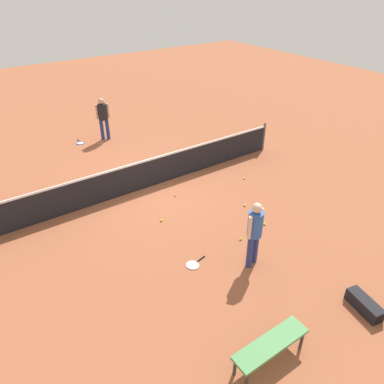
% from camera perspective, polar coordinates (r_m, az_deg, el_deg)
% --- Properties ---
extents(ground_plane, '(40.00, 40.00, 0.00)m').
position_cam_1_polar(ground_plane, '(11.84, -6.79, 0.79)').
color(ground_plane, '#9E5638').
extents(court_net, '(10.09, 0.09, 1.07)m').
position_cam_1_polar(court_net, '(11.59, -6.95, 2.92)').
color(court_net, '#4C4C51').
rests_on(court_net, ground_plane).
extents(player_near_side, '(0.53, 0.41, 1.70)m').
position_cam_1_polar(player_near_side, '(8.35, 9.70, -5.76)').
color(player_near_side, navy).
rests_on(player_near_side, ground_plane).
extents(player_far_side, '(0.52, 0.43, 1.70)m').
position_cam_1_polar(player_far_side, '(15.21, -13.65, 11.46)').
color(player_far_side, navy).
rests_on(player_far_side, ground_plane).
extents(tennis_racket_near_player, '(0.60, 0.37, 0.03)m').
position_cam_1_polar(tennis_racket_near_player, '(8.84, 0.22, -11.17)').
color(tennis_racket_near_player, white).
rests_on(tennis_racket_near_player, ground_plane).
extents(tennis_racket_far_player, '(0.34, 0.59, 0.03)m').
position_cam_1_polar(tennis_racket_far_player, '(15.46, -16.96, 7.31)').
color(tennis_racket_far_player, blue).
rests_on(tennis_racket_far_player, ground_plane).
extents(tennis_ball_near_player, '(0.07, 0.07, 0.07)m').
position_cam_1_polar(tennis_ball_near_player, '(10.23, 11.20, -4.88)').
color(tennis_ball_near_player, '#C6E033').
rests_on(tennis_ball_near_player, ground_plane).
extents(tennis_ball_by_net, '(0.07, 0.07, 0.07)m').
position_cam_1_polar(tennis_ball_by_net, '(10.91, 8.17, -2.03)').
color(tennis_ball_by_net, '#C6E033').
rests_on(tennis_ball_by_net, ground_plane).
extents(tennis_ball_midcourt, '(0.07, 0.07, 0.07)m').
position_cam_1_polar(tennis_ball_midcourt, '(12.31, 8.08, 2.14)').
color(tennis_ball_midcourt, '#C6E033').
rests_on(tennis_ball_midcourt, ground_plane).
extents(tennis_ball_baseline, '(0.07, 0.07, 0.07)m').
position_cam_1_polar(tennis_ball_baseline, '(10.21, -4.77, -4.39)').
color(tennis_ball_baseline, '#C6E033').
rests_on(tennis_ball_baseline, ground_plane).
extents(tennis_ball_stray_left, '(0.07, 0.07, 0.07)m').
position_cam_1_polar(tennis_ball_stray_left, '(11.28, -2.56, -0.49)').
color(tennis_ball_stray_left, '#C6E033').
rests_on(tennis_ball_stray_left, ground_plane).
extents(tennis_ball_stray_right, '(0.07, 0.07, 0.07)m').
position_cam_1_polar(tennis_ball_stray_right, '(9.61, 7.58, -7.23)').
color(tennis_ball_stray_right, '#C6E033').
rests_on(tennis_ball_stray_right, ground_plane).
extents(courtside_bench, '(1.50, 0.41, 0.48)m').
position_cam_1_polar(courtside_bench, '(7.02, 12.12, -22.22)').
color(courtside_bench, '#4C8C4C').
rests_on(courtside_bench, ground_plane).
extents(equipment_bag, '(0.44, 0.84, 0.28)m').
position_cam_1_polar(equipment_bag, '(8.55, 25.34, -15.70)').
color(equipment_bag, black).
rests_on(equipment_bag, ground_plane).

